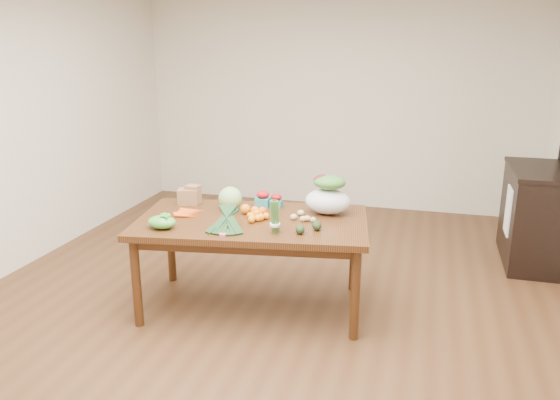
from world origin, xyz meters
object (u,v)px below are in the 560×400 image
(paper_bag, at_px, (188,195))
(cabbage, at_px, (230,198))
(mandarin_cluster, at_px, (257,215))
(salad_bag, at_px, (328,196))
(cabinet, at_px, (534,216))
(kale_bunch, at_px, (225,221))
(asparagus_bundle, at_px, (275,216))
(dining_table, at_px, (253,264))

(paper_bag, xyz_separation_m, cabbage, (0.41, -0.06, 0.02))
(mandarin_cluster, relative_size, salad_bag, 0.49)
(cabinet, xyz_separation_m, kale_bunch, (-2.42, -1.95, 0.36))
(cabinet, height_order, paper_bag, cabinet)
(paper_bag, xyz_separation_m, asparagus_bundle, (0.91, -0.51, 0.04))
(dining_table, height_order, cabbage, cabbage)
(cabinet, distance_m, mandarin_cluster, 2.83)
(kale_bunch, distance_m, salad_bag, 0.90)
(cabbage, relative_size, mandarin_cluster, 1.09)
(salad_bag, bearing_deg, asparagus_bundle, -116.64)
(paper_bag, distance_m, asparagus_bundle, 1.05)
(dining_table, relative_size, asparagus_bundle, 7.14)
(cabbage, distance_m, mandarin_cluster, 0.36)
(dining_table, distance_m, cabinet, 2.84)
(kale_bunch, bearing_deg, cabinet, 30.29)
(dining_table, distance_m, paper_bag, 0.84)
(kale_bunch, bearing_deg, mandarin_cluster, 57.36)
(cabbage, bearing_deg, mandarin_cluster, -34.37)
(cabinet, relative_size, mandarin_cluster, 5.67)
(dining_table, relative_size, paper_bag, 7.89)
(dining_table, xyz_separation_m, salad_bag, (0.54, 0.31, 0.52))
(mandarin_cluster, height_order, asparagus_bundle, asparagus_bundle)
(cabbage, height_order, kale_bunch, cabbage)
(mandarin_cluster, distance_m, asparagus_bundle, 0.34)
(cabinet, height_order, kale_bunch, cabinet)
(cabbage, xyz_separation_m, asparagus_bundle, (0.51, -0.44, 0.03))
(paper_bag, height_order, mandarin_cluster, paper_bag)
(paper_bag, height_order, asparagus_bundle, asparagus_bundle)
(mandarin_cluster, xyz_separation_m, kale_bunch, (-0.14, -0.31, 0.04))
(cabbage, bearing_deg, kale_bunch, -73.44)
(salad_bag, bearing_deg, paper_bag, -177.38)
(kale_bunch, bearing_deg, paper_bag, 125.54)
(kale_bunch, xyz_separation_m, asparagus_bundle, (0.36, 0.07, 0.05))
(asparagus_bundle, bearing_deg, cabinet, 33.79)
(cabbage, height_order, mandarin_cluster, cabbage)
(mandarin_cluster, bearing_deg, kale_bunch, -114.05)
(cabbage, distance_m, kale_bunch, 0.53)
(paper_bag, relative_size, cabbage, 1.16)
(dining_table, xyz_separation_m, cabbage, (-0.25, 0.19, 0.47))
(dining_table, xyz_separation_m, paper_bag, (-0.65, 0.25, 0.46))
(paper_bag, xyz_separation_m, salad_bag, (1.20, 0.05, 0.06))
(asparagus_bundle, height_order, salad_bag, salad_bag)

